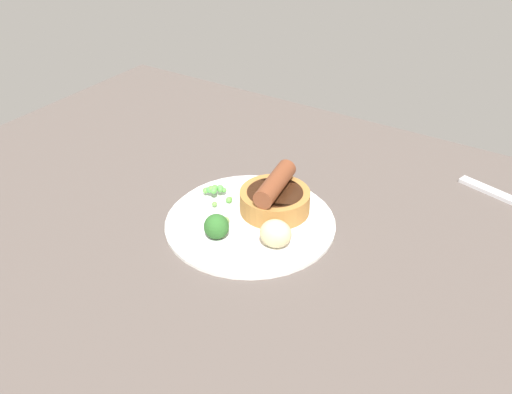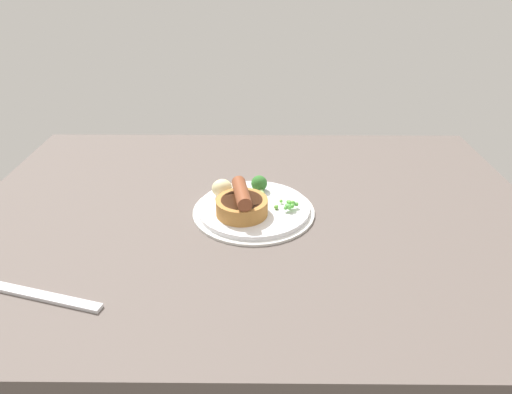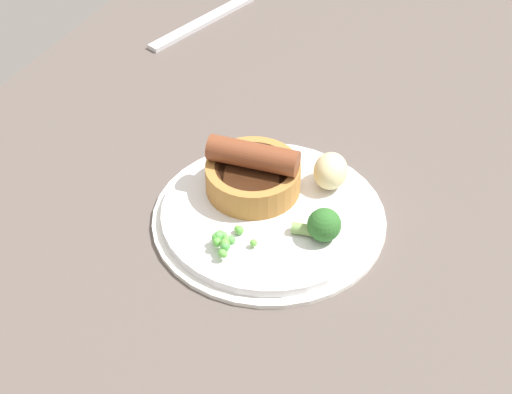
{
  "view_description": "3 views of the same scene",
  "coord_description": "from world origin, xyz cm",
  "px_view_note": "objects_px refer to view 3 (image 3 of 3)",
  "views": [
    {
      "loc": [
        34.7,
        -51.85,
        48.41
      ],
      "look_at": [
        0.0,
        2.43,
        6.61
      ],
      "focal_mm": 40.0,
      "sensor_mm": 36.0,
      "label": 1
    },
    {
      "loc": [
        -1.08,
        76.01,
        47.43
      ],
      "look_at": [
        -0.43,
        -0.3,
        5.65
      ],
      "focal_mm": 32.0,
      "sensor_mm": 36.0,
      "label": 2
    },
    {
      "loc": [
        -55.28,
        -26.02,
        61.53
      ],
      "look_at": [
        -1.18,
        1.83,
        6.72
      ],
      "focal_mm": 60.0,
      "sensor_mm": 36.0,
      "label": 3
    }
  ],
  "objects_px": {
    "broccoli_floret_near": "(323,225)",
    "pea_pile": "(225,241)",
    "dinner_plate": "(268,217)",
    "fork": "(203,22)",
    "potato_chunk_0": "(331,171)",
    "sausage_pudding": "(253,173)"
  },
  "relations": [
    {
      "from": "dinner_plate",
      "to": "broccoli_floret_near",
      "type": "relative_size",
      "value": 4.89
    },
    {
      "from": "sausage_pudding",
      "to": "potato_chunk_0",
      "type": "relative_size",
      "value": 2.36
    },
    {
      "from": "dinner_plate",
      "to": "broccoli_floret_near",
      "type": "bearing_deg",
      "value": -97.92
    },
    {
      "from": "potato_chunk_0",
      "to": "fork",
      "type": "bearing_deg",
      "value": 50.44
    },
    {
      "from": "dinner_plate",
      "to": "pea_pile",
      "type": "bearing_deg",
      "value": 168.95
    },
    {
      "from": "broccoli_floret_near",
      "to": "potato_chunk_0",
      "type": "bearing_deg",
      "value": 94.74
    },
    {
      "from": "broccoli_floret_near",
      "to": "fork",
      "type": "relative_size",
      "value": 0.26
    },
    {
      "from": "pea_pile",
      "to": "dinner_plate",
      "type": "bearing_deg",
      "value": -11.05
    },
    {
      "from": "potato_chunk_0",
      "to": "fork",
      "type": "distance_m",
      "value": 0.37
    },
    {
      "from": "broccoli_floret_near",
      "to": "pea_pile",
      "type": "bearing_deg",
      "value": -156.33
    },
    {
      "from": "sausage_pudding",
      "to": "pea_pile",
      "type": "relative_size",
      "value": 2.05
    },
    {
      "from": "fork",
      "to": "dinner_plate",
      "type": "bearing_deg",
      "value": -124.91
    },
    {
      "from": "pea_pile",
      "to": "broccoli_floret_near",
      "type": "xyz_separation_m",
      "value": [
        0.06,
        -0.07,
        0.0
      ]
    },
    {
      "from": "dinner_plate",
      "to": "fork",
      "type": "height_order",
      "value": "dinner_plate"
    },
    {
      "from": "sausage_pudding",
      "to": "fork",
      "type": "bearing_deg",
      "value": -61.2
    },
    {
      "from": "pea_pile",
      "to": "potato_chunk_0",
      "type": "xyz_separation_m",
      "value": [
        0.13,
        -0.05,
        0.01
      ]
    },
    {
      "from": "dinner_plate",
      "to": "broccoli_floret_near",
      "type": "distance_m",
      "value": 0.07
    },
    {
      "from": "potato_chunk_0",
      "to": "pea_pile",
      "type": "bearing_deg",
      "value": 158.67
    },
    {
      "from": "sausage_pudding",
      "to": "fork",
      "type": "xyz_separation_m",
      "value": [
        0.28,
        0.22,
        -0.03
      ]
    },
    {
      "from": "dinner_plate",
      "to": "pea_pile",
      "type": "xyz_separation_m",
      "value": [
        -0.06,
        0.01,
        0.02
      ]
    },
    {
      "from": "broccoli_floret_near",
      "to": "sausage_pudding",
      "type": "bearing_deg",
      "value": 147.27
    },
    {
      "from": "sausage_pudding",
      "to": "fork",
      "type": "distance_m",
      "value": 0.35
    }
  ]
}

